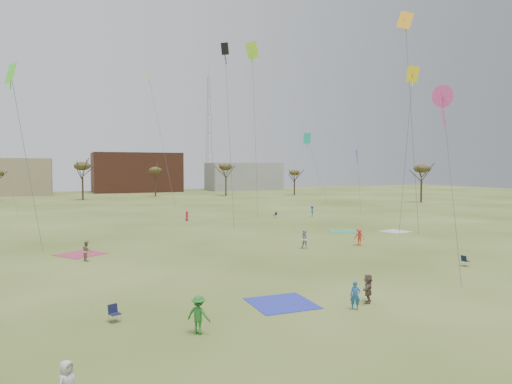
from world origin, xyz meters
name	(u,v)px	position (x,y,z in m)	size (l,w,h in m)	color
ground	(323,281)	(0.00, 0.00, 0.00)	(260.00, 260.00, 0.00)	#3A4F18
flyer_near_left	(67,384)	(-16.48, -11.35, 0.79)	(0.77, 0.50, 1.58)	beige
flyer_near_center	(199,315)	(-10.69, -6.49, 0.91)	(1.18, 0.68, 1.82)	#26722A
flyer_near_right	(355,296)	(-1.76, -6.27, 0.78)	(0.57, 0.37, 1.56)	#215897
spectator_fore_b	(87,251)	(-14.69, 13.40, 0.84)	(0.82, 0.64, 1.69)	#96785F
spectator_fore_c	(368,289)	(-0.35, -5.49, 0.83)	(1.55, 0.49, 1.67)	brown
flyer_mid_b	(359,237)	(10.67, 10.92, 0.88)	(1.14, 0.65, 1.76)	#DA4228
spectator_mid_e	(305,239)	(4.81, 11.43, 0.90)	(0.88, 0.68, 1.80)	silver
flyer_far_b	(187,216)	(0.10, 38.07, 0.71)	(0.69, 0.45, 1.41)	#BE2039
flyer_far_c	(312,211)	(19.59, 36.03, 0.86)	(1.11, 0.64, 1.71)	#224C9F
blanket_blue	(282,303)	(-4.98, -3.70, 0.00)	(3.48, 3.48, 0.03)	#2A35B8
blanket_cream	(396,231)	(20.58, 17.45, 0.00)	(2.94, 2.94, 0.03)	beige
blanket_plum	(81,254)	(-15.07, 16.63, 0.00)	(3.40, 3.40, 0.03)	#AA3455
blanket_olive	(343,231)	(14.87, 20.17, 0.00)	(3.31, 3.31, 0.03)	#389C6E
camp_chair_left	(115,317)	(-14.16, -3.26, 0.26)	(0.66, 0.68, 0.87)	#141737
camp_chair_center	(465,263)	(12.74, -0.33, 0.26)	(0.59, 0.55, 0.87)	#121C34
camp_chair_right	(275,216)	(13.54, 36.75, 0.26)	(0.65, 0.62, 0.87)	#141937
kites_aloft	(204,84)	(0.62, 30.75, 18.42)	(59.29, 64.02, 23.67)	red
tree_line	(128,170)	(-2.85, 79.12, 7.09)	(117.44, 49.32, 8.91)	#3A2B1E
building_brick	(136,172)	(5.00, 120.00, 6.00)	(26.00, 16.00, 12.00)	brown
building_grey	(244,176)	(40.00, 118.00, 4.50)	(24.00, 12.00, 9.00)	gray
radio_tower	(209,133)	(30.00, 125.00, 19.21)	(1.51, 1.72, 41.00)	#9EA3A8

